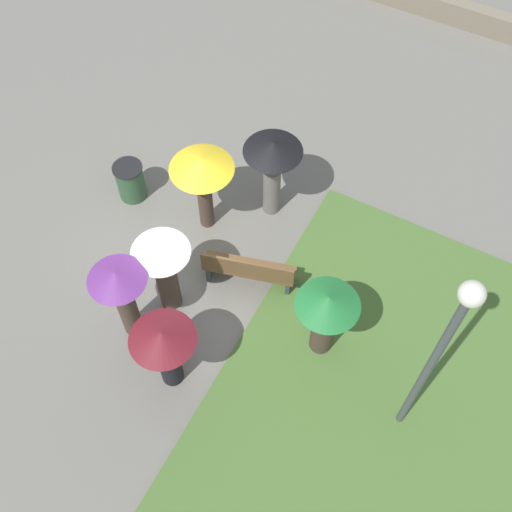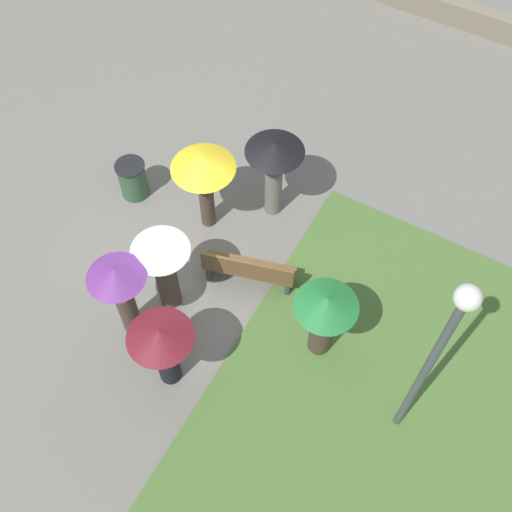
{
  "view_description": "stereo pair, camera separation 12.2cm",
  "coord_description": "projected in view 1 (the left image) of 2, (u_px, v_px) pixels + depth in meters",
  "views": [
    {
      "loc": [
        -4.22,
        5.27,
        10.47
      ],
      "look_at": [
        -1.3,
        -0.16,
        0.79
      ],
      "focal_mm": 45.0,
      "sensor_mm": 36.0,
      "label": 1
    },
    {
      "loc": [
        -4.33,
        5.21,
        10.47
      ],
      "look_at": [
        -1.3,
        -0.16,
        0.79
      ],
      "focal_mm": 45.0,
      "sensor_mm": 36.0,
      "label": 2
    }
  ],
  "objects": [
    {
      "name": "lawn_patch_near",
      "position": [
        417.0,
        465.0,
        10.25
      ],
      "size": [
        7.14,
        8.83,
        0.06
      ],
      "color": "#4C7033",
      "rests_on": "ground_plane"
    },
    {
      "name": "ground_plane",
      "position": [
        193.0,
        257.0,
        12.4
      ],
      "size": [
        90.0,
        90.0,
        0.0
      ],
      "primitive_type": "plane",
      "color": "slate"
    },
    {
      "name": "crowd_person_yellow",
      "position": [
        202.0,
        172.0,
        11.55
      ],
      "size": [
        1.19,
        1.19,
        1.92
      ],
      "rotation": [
        0.0,
        0.0,
        3.96
      ],
      "color": "#47382D",
      "rests_on": "ground_plane"
    },
    {
      "name": "crowd_person_purple",
      "position": [
        121.0,
        291.0,
        10.46
      ],
      "size": [
        0.97,
        0.97,
        1.93
      ],
      "rotation": [
        0.0,
        0.0,
        5.98
      ],
      "color": "#47382D",
      "rests_on": "ground_plane"
    },
    {
      "name": "crowd_person_white",
      "position": [
        164.0,
        265.0,
        10.81
      ],
      "size": [
        1.0,
        1.0,
        1.91
      ],
      "rotation": [
        0.0,
        0.0,
        1.5
      ],
      "color": "#47382D",
      "rests_on": "ground_plane"
    },
    {
      "name": "crowd_person_black",
      "position": [
        273.0,
        162.0,
        11.83
      ],
      "size": [
        1.11,
        1.11,
        1.95
      ],
      "rotation": [
        0.0,
        0.0,
        1.66
      ],
      "color": "slate",
      "rests_on": "ground_plane"
    },
    {
      "name": "park_bench",
      "position": [
        249.0,
        270.0,
        11.69
      ],
      "size": [
        1.75,
        0.87,
        0.9
      ],
      "rotation": [
        0.0,
        0.0,
        0.27
      ],
      "color": "brown",
      "rests_on": "ground_plane"
    },
    {
      "name": "lamp_post",
      "position": [
        440.0,
        348.0,
        8.26
      ],
      "size": [
        0.32,
        0.32,
        4.45
      ],
      "color": "#474C51",
      "rests_on": "ground_plane"
    },
    {
      "name": "crowd_person_maroon",
      "position": [
        165.0,
        347.0,
        10.08
      ],
      "size": [
        1.07,
        1.07,
        1.71
      ],
      "rotation": [
        0.0,
        0.0,
        3.22
      ],
      "color": "black",
      "rests_on": "ground_plane"
    },
    {
      "name": "crowd_person_green",
      "position": [
        326.0,
        313.0,
        10.36
      ],
      "size": [
        1.06,
        1.06,
        1.76
      ],
      "rotation": [
        0.0,
        0.0,
        2.87
      ],
      "color": "#47382D",
      "rests_on": "ground_plane"
    },
    {
      "name": "trash_bin",
      "position": [
        131.0,
        181.0,
        12.87
      ],
      "size": [
        0.6,
        0.6,
        0.85
      ],
      "color": "#335638",
      "rests_on": "ground_plane"
    }
  ]
}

